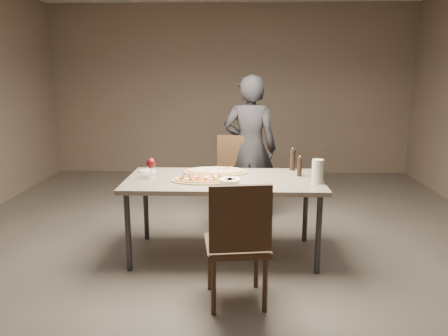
{
  "coord_description": "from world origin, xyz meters",
  "views": [
    {
      "loc": [
        0.13,
        -3.91,
        1.72
      ],
      "look_at": [
        0.0,
        0.0,
        0.85
      ],
      "focal_mm": 35.0,
      "sensor_mm": 36.0,
      "label": 1
    }
  ],
  "objects_px": {
    "dining_table": "(224,185)",
    "chair_far": "(235,175)",
    "ham_pizza": "(216,171)",
    "zucchini_pizza": "(202,180)",
    "carafe": "(318,171)",
    "bread_basket": "(230,181)",
    "chair_near": "(238,238)",
    "diner": "(250,149)",
    "pepper_mill_left": "(300,167)"
  },
  "relations": [
    {
      "from": "dining_table",
      "to": "chair_far",
      "type": "xyz_separation_m",
      "value": [
        0.1,
        0.92,
        -0.13
      ]
    },
    {
      "from": "ham_pizza",
      "to": "chair_far",
      "type": "relative_size",
      "value": 0.62
    },
    {
      "from": "dining_table",
      "to": "zucchini_pizza",
      "type": "relative_size",
      "value": 3.31
    },
    {
      "from": "dining_table",
      "to": "carafe",
      "type": "height_order",
      "value": "carafe"
    },
    {
      "from": "zucchini_pizza",
      "to": "dining_table",
      "type": "bearing_deg",
      "value": 12.03
    },
    {
      "from": "dining_table",
      "to": "bread_basket",
      "type": "xyz_separation_m",
      "value": [
        0.06,
        -0.26,
        0.1
      ]
    },
    {
      "from": "zucchini_pizza",
      "to": "chair_near",
      "type": "bearing_deg",
      "value": -86.1
    },
    {
      "from": "carafe",
      "to": "diner",
      "type": "bearing_deg",
      "value": 115.02
    },
    {
      "from": "ham_pizza",
      "to": "bread_basket",
      "type": "height_order",
      "value": "bread_basket"
    },
    {
      "from": "bread_basket",
      "to": "diner",
      "type": "relative_size",
      "value": 0.11
    },
    {
      "from": "bread_basket",
      "to": "chair_near",
      "type": "xyz_separation_m",
      "value": [
        0.07,
        -0.67,
        -0.25
      ]
    },
    {
      "from": "diner",
      "to": "pepper_mill_left",
      "type": "bearing_deg",
      "value": 121.28
    },
    {
      "from": "zucchini_pizza",
      "to": "chair_far",
      "type": "height_order",
      "value": "chair_far"
    },
    {
      "from": "pepper_mill_left",
      "to": "carafe",
      "type": "bearing_deg",
      "value": -65.23
    },
    {
      "from": "bread_basket",
      "to": "carafe",
      "type": "distance_m",
      "value": 0.78
    },
    {
      "from": "zucchini_pizza",
      "to": "bread_basket",
      "type": "bearing_deg",
      "value": -48.75
    },
    {
      "from": "zucchini_pizza",
      "to": "carafe",
      "type": "relative_size",
      "value": 2.55
    },
    {
      "from": "chair_near",
      "to": "diner",
      "type": "height_order",
      "value": "diner"
    },
    {
      "from": "zucchini_pizza",
      "to": "bread_basket",
      "type": "height_order",
      "value": "bread_basket"
    },
    {
      "from": "dining_table",
      "to": "carafe",
      "type": "distance_m",
      "value": 0.86
    },
    {
      "from": "dining_table",
      "to": "zucchini_pizza",
      "type": "distance_m",
      "value": 0.24
    },
    {
      "from": "bread_basket",
      "to": "carafe",
      "type": "bearing_deg",
      "value": 9.2
    },
    {
      "from": "diner",
      "to": "chair_near",
      "type": "bearing_deg",
      "value": 92.43
    },
    {
      "from": "chair_far",
      "to": "diner",
      "type": "distance_m",
      "value": 0.36
    },
    {
      "from": "dining_table",
      "to": "pepper_mill_left",
      "type": "bearing_deg",
      "value": 9.86
    },
    {
      "from": "zucchini_pizza",
      "to": "diner",
      "type": "height_order",
      "value": "diner"
    },
    {
      "from": "ham_pizza",
      "to": "pepper_mill_left",
      "type": "distance_m",
      "value": 0.81
    },
    {
      "from": "bread_basket",
      "to": "carafe",
      "type": "relative_size",
      "value": 0.89
    },
    {
      "from": "chair_near",
      "to": "diner",
      "type": "distance_m",
      "value": 2.04
    },
    {
      "from": "zucchini_pizza",
      "to": "diner",
      "type": "distance_m",
      "value": 1.27
    },
    {
      "from": "bread_basket",
      "to": "chair_far",
      "type": "relative_size",
      "value": 0.19
    },
    {
      "from": "dining_table",
      "to": "ham_pizza",
      "type": "bearing_deg",
      "value": 111.01
    },
    {
      "from": "chair_near",
      "to": "chair_far",
      "type": "relative_size",
      "value": 0.97
    },
    {
      "from": "carafe",
      "to": "diner",
      "type": "distance_m",
      "value": 1.34
    },
    {
      "from": "dining_table",
      "to": "diner",
      "type": "relative_size",
      "value": 1.07
    },
    {
      "from": "carafe",
      "to": "diner",
      "type": "xyz_separation_m",
      "value": [
        -0.57,
        1.21,
        -0.01
      ]
    },
    {
      "from": "pepper_mill_left",
      "to": "dining_table",
      "type": "bearing_deg",
      "value": -170.14
    },
    {
      "from": "ham_pizza",
      "to": "chair_near",
      "type": "height_order",
      "value": "chair_near"
    },
    {
      "from": "chair_near",
      "to": "diner",
      "type": "relative_size",
      "value": 0.57
    },
    {
      "from": "carafe",
      "to": "pepper_mill_left",
      "type": "bearing_deg",
      "value": 114.77
    },
    {
      "from": "bread_basket",
      "to": "chair_near",
      "type": "height_order",
      "value": "chair_near"
    },
    {
      "from": "bread_basket",
      "to": "diner",
      "type": "height_order",
      "value": "diner"
    },
    {
      "from": "diner",
      "to": "zucchini_pizza",
      "type": "bearing_deg",
      "value": 74.93
    },
    {
      "from": "ham_pizza",
      "to": "diner",
      "type": "distance_m",
      "value": 0.91
    },
    {
      "from": "ham_pizza",
      "to": "carafe",
      "type": "xyz_separation_m",
      "value": [
        0.92,
        -0.37,
        0.09
      ]
    },
    {
      "from": "diner",
      "to": "ham_pizza",
      "type": "bearing_deg",
      "value": 73.27
    },
    {
      "from": "ham_pizza",
      "to": "pepper_mill_left",
      "type": "height_order",
      "value": "pepper_mill_left"
    },
    {
      "from": "chair_far",
      "to": "diner",
      "type": "bearing_deg",
      "value": -129.98
    },
    {
      "from": "bread_basket",
      "to": "diner",
      "type": "distance_m",
      "value": 1.35
    },
    {
      "from": "pepper_mill_left",
      "to": "chair_near",
      "type": "bearing_deg",
      "value": -118.46
    }
  ]
}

